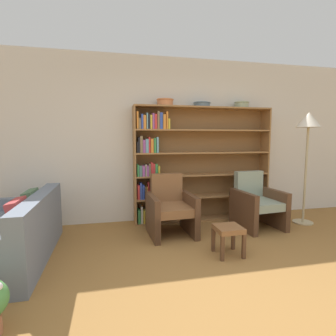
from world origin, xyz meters
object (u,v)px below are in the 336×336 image
at_px(bookshelf, 190,164).
at_px(bowl_copper, 165,102).
at_px(armchair_cushioned, 256,203).
at_px(floor_lamp, 308,128).
at_px(bowl_brass, 241,105).
at_px(footstool, 228,232).
at_px(bowl_terracotta, 202,104).
at_px(couch, 11,238).
at_px(armchair_leather, 170,208).

distance_m(bookshelf, bowl_copper, 1.11).
relative_size(armchair_cushioned, floor_lamp, 0.48).
distance_m(bowl_brass, footstool, 2.38).
relative_size(bowl_terracotta, bowl_brass, 1.13).
distance_m(armchair_cushioned, floor_lamp, 1.48).
bearing_deg(footstool, bowl_copper, 108.65).
distance_m(couch, footstool, 2.53).
bearing_deg(footstool, armchair_leather, 121.52).
bearing_deg(floor_lamp, armchair_cushioned, -179.51).
bearing_deg(floor_lamp, couch, -173.85).
bearing_deg(bowl_brass, footstool, -121.59).
bearing_deg(couch, bowl_terracotta, -69.06).
bearing_deg(bowl_copper, bookshelf, 2.55).
relative_size(bookshelf, couch, 1.37).
relative_size(bowl_terracotta, armchair_leather, 0.33).
relative_size(bowl_copper, bowl_brass, 1.09).
bearing_deg(couch, armchair_leather, -77.27).
bearing_deg(armchair_cushioned, couch, 2.46).
xyz_separation_m(bookshelf, couch, (-2.46, -1.04, -0.69)).
relative_size(couch, floor_lamp, 0.95).
height_order(bowl_brass, armchair_cushioned, bowl_brass).
bearing_deg(armchair_leather, bowl_copper, -96.92).
height_order(bowl_copper, footstool, bowl_copper).
height_order(couch, armchair_leather, armchair_leather).
xyz_separation_m(couch, floor_lamp, (4.26, 0.46, 1.30)).
relative_size(bookshelf, bowl_terracotta, 8.15).
height_order(bookshelf, armchair_leather, bookshelf).
relative_size(bowl_terracotta, couch, 0.17).
bearing_deg(couch, bowl_copper, -63.34).
height_order(bowl_copper, bowl_terracotta, bowl_copper).
xyz_separation_m(bookshelf, bowl_brass, (0.91, -0.02, 1.02)).
xyz_separation_m(armchair_cushioned, floor_lamp, (0.88, 0.01, 1.19)).
relative_size(armchair_leather, floor_lamp, 0.48).
height_order(bookshelf, bowl_terracotta, bowl_terracotta).
bearing_deg(armchair_cushioned, bowl_copper, -27.87).
bearing_deg(couch, armchair_cushioned, -82.52).
bearing_deg(bowl_terracotta, bookshelf, 174.18).
height_order(armchair_leather, floor_lamp, floor_lamp).
height_order(armchair_leather, armchair_cushioned, same).
height_order(bowl_copper, armchair_cushioned, bowl_copper).
xyz_separation_m(couch, armchair_cushioned, (3.38, 0.45, 0.11)).
xyz_separation_m(bowl_brass, footstool, (-0.87, -1.42, -1.70)).
bearing_deg(bowl_brass, bowl_copper, 180.00).
relative_size(bookshelf, bowl_copper, 8.44).
height_order(couch, footstool, couch).
bearing_deg(armchair_leather, footstool, 118.81).
bearing_deg(couch, bowl_brass, -73.28).
distance_m(bookshelf, floor_lamp, 1.99).
relative_size(bookshelf, armchair_cushioned, 2.72).
bearing_deg(footstool, bowl_terracotta, 83.97).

